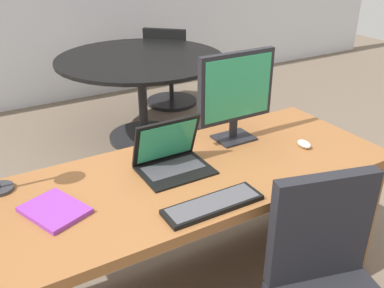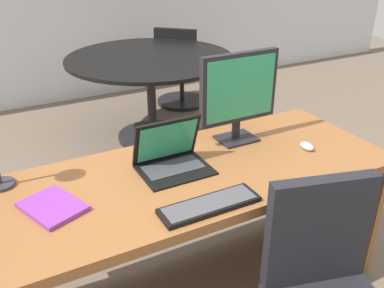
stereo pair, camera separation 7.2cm
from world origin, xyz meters
name	(u,v)px [view 1 (the left image)]	position (x,y,z in m)	size (l,w,h in m)	color
ground	(101,169)	(0.00, 1.50, 0.00)	(12.00, 12.00, 0.00)	#6B5B4C
desk	(191,200)	(0.00, 0.04, 0.55)	(1.88, 0.76, 0.74)	brown
monitor	(236,91)	(0.35, 0.19, 1.01)	(0.43, 0.16, 0.47)	black
laptop	(170,153)	(-0.09, 0.09, 0.81)	(0.32, 0.25, 0.24)	black
keyboard	(213,204)	(-0.09, -0.28, 0.75)	(0.42, 0.13, 0.02)	black
mouse	(304,144)	(0.60, -0.07, 0.76)	(0.05, 0.08, 0.04)	silver
book	(54,210)	(-0.65, 0.00, 0.75)	(0.26, 0.30, 0.02)	purple
meeting_table	(141,77)	(0.55, 1.86, 0.59)	(1.45, 1.45, 0.78)	black
meeting_chair_near	(170,75)	(1.16, 2.51, 0.35)	(0.65, 0.66, 0.87)	black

